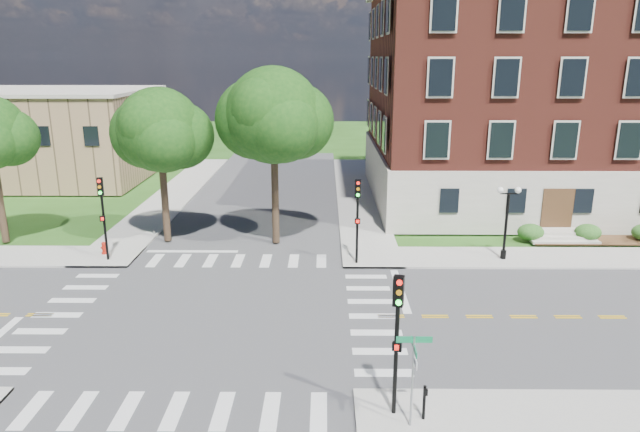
{
  "coord_description": "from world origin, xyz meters",
  "views": [
    {
      "loc": [
        4.99,
        -23.64,
        11.38
      ],
      "look_at": [
        4.73,
        5.45,
        3.2
      ],
      "focal_mm": 32.0,
      "sensor_mm": 36.0,
      "label": 1
    }
  ],
  "objects_px": {
    "traffic_signal_nw": "(103,208)",
    "push_button_post": "(424,401)",
    "street_sign_pole": "(413,364)",
    "traffic_signal_se": "(397,328)",
    "traffic_signal_ne": "(358,210)",
    "fire_hydrant": "(104,248)",
    "twin_lamp_west": "(507,218)"
  },
  "relations": [
    {
      "from": "traffic_signal_se",
      "to": "push_button_post",
      "type": "bearing_deg",
      "value": -20.07
    },
    {
      "from": "street_sign_pole",
      "to": "fire_hydrant",
      "type": "distance_m",
      "value": 22.59
    },
    {
      "from": "street_sign_pole",
      "to": "push_button_post",
      "type": "relative_size",
      "value": 2.58
    },
    {
      "from": "traffic_signal_ne",
      "to": "fire_hydrant",
      "type": "bearing_deg",
      "value": 174.67
    },
    {
      "from": "twin_lamp_west",
      "to": "street_sign_pole",
      "type": "bearing_deg",
      "value": -116.05
    },
    {
      "from": "fire_hydrant",
      "to": "street_sign_pole",
      "type": "bearing_deg",
      "value": -45.62
    },
    {
      "from": "street_sign_pole",
      "to": "fire_hydrant",
      "type": "xyz_separation_m",
      "value": [
        -15.75,
        16.09,
        -1.84
      ]
    },
    {
      "from": "twin_lamp_west",
      "to": "street_sign_pole",
      "type": "relative_size",
      "value": 1.36
    },
    {
      "from": "street_sign_pole",
      "to": "traffic_signal_nw",
      "type": "bearing_deg",
      "value": 135.13
    },
    {
      "from": "traffic_signal_ne",
      "to": "street_sign_pole",
      "type": "xyz_separation_m",
      "value": [
        0.92,
        -14.71,
        -0.88
      ]
    },
    {
      "from": "traffic_signal_nw",
      "to": "push_button_post",
      "type": "height_order",
      "value": "traffic_signal_nw"
    },
    {
      "from": "push_button_post",
      "to": "traffic_signal_ne",
      "type": "bearing_deg",
      "value": 95.49
    },
    {
      "from": "traffic_signal_nw",
      "to": "twin_lamp_west",
      "type": "bearing_deg",
      "value": 0.99
    },
    {
      "from": "twin_lamp_west",
      "to": "fire_hydrant",
      "type": "bearing_deg",
      "value": 178.54
    },
    {
      "from": "traffic_signal_ne",
      "to": "twin_lamp_west",
      "type": "bearing_deg",
      "value": 5.29
    },
    {
      "from": "traffic_signal_nw",
      "to": "twin_lamp_west",
      "type": "xyz_separation_m",
      "value": [
        22.74,
        0.39,
        -0.66
      ]
    },
    {
      "from": "traffic_signal_nw",
      "to": "push_button_post",
      "type": "relative_size",
      "value": 4.0
    },
    {
      "from": "traffic_signal_ne",
      "to": "push_button_post",
      "type": "xyz_separation_m",
      "value": [
        1.38,
        -14.39,
        -2.39
      ]
    },
    {
      "from": "traffic_signal_ne",
      "to": "twin_lamp_west",
      "type": "relative_size",
      "value": 1.13
    },
    {
      "from": "traffic_signal_nw",
      "to": "fire_hydrant",
      "type": "distance_m",
      "value": 2.95
    },
    {
      "from": "traffic_signal_ne",
      "to": "fire_hydrant",
      "type": "height_order",
      "value": "traffic_signal_ne"
    },
    {
      "from": "traffic_signal_ne",
      "to": "street_sign_pole",
      "type": "distance_m",
      "value": 14.76
    },
    {
      "from": "traffic_signal_se",
      "to": "fire_hydrant",
      "type": "height_order",
      "value": "traffic_signal_se"
    },
    {
      "from": "traffic_signal_ne",
      "to": "push_button_post",
      "type": "distance_m",
      "value": 14.65
    },
    {
      "from": "traffic_signal_nw",
      "to": "fire_hydrant",
      "type": "height_order",
      "value": "traffic_signal_nw"
    },
    {
      "from": "traffic_signal_se",
      "to": "traffic_signal_ne",
      "type": "relative_size",
      "value": 1.0
    },
    {
      "from": "fire_hydrant",
      "to": "traffic_signal_se",
      "type": "bearing_deg",
      "value": -45.27
    },
    {
      "from": "traffic_signal_se",
      "to": "traffic_signal_ne",
      "type": "xyz_separation_m",
      "value": [
        -0.47,
        14.06,
        0.0
      ]
    },
    {
      "from": "push_button_post",
      "to": "fire_hydrant",
      "type": "relative_size",
      "value": 1.6
    },
    {
      "from": "traffic_signal_ne",
      "to": "traffic_signal_se",
      "type": "bearing_deg",
      "value": -88.09
    },
    {
      "from": "street_sign_pole",
      "to": "push_button_post",
      "type": "distance_m",
      "value": 1.61
    },
    {
      "from": "traffic_signal_se",
      "to": "twin_lamp_west",
      "type": "relative_size",
      "value": 1.13
    }
  ]
}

